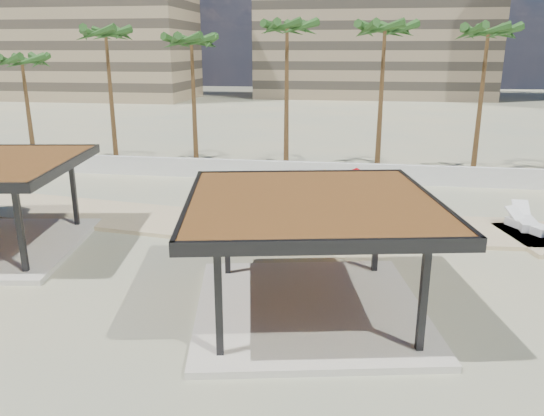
{
  "coord_description": "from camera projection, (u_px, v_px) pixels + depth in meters",
  "views": [
    {
      "loc": [
        1.39,
        -15.82,
        7.82
      ],
      "look_at": [
        -1.86,
        5.3,
        1.4
      ],
      "focal_mm": 35.0,
      "sensor_mm": 36.0,
      "label": 1
    }
  ],
  "objects": [
    {
      "name": "lounger_d",
      "position": [
        524.0,
        221.0,
        23.91
      ],
      "size": [
        0.84,
        2.36,
        0.89
      ],
      "rotation": [
        0.0,
        0.0,
        1.54
      ],
      "color": "silver",
      "rests_on": "promenade"
    },
    {
      "name": "palm_d",
      "position": [
        287.0,
        33.0,
        33.23
      ],
      "size": [
        3.0,
        3.0,
        9.98
      ],
      "color": "brown",
      "rests_on": "ground"
    },
    {
      "name": "building_mid",
      "position": [
        375.0,
        8.0,
        86.57
      ],
      "size": [
        38.0,
        16.0,
        30.4
      ],
      "color": "#847259",
      "rests_on": "ground"
    },
    {
      "name": "lounger_a",
      "position": [
        239.0,
        208.0,
        25.9
      ],
      "size": [
        1.47,
        2.24,
        0.81
      ],
      "rotation": [
        0.0,
        0.0,
        1.97
      ],
      "color": "silver",
      "rests_on": "promenade"
    },
    {
      "name": "ground",
      "position": [
        303.0,
        297.0,
        17.43
      ],
      "size": [
        200.0,
        200.0,
        0.0
      ],
      "primitive_type": "plane",
      "color": "tan",
      "rests_on": "ground"
    },
    {
      "name": "palm_b",
      "position": [
        106.0,
        39.0,
        34.88
      ],
      "size": [
        3.0,
        3.0,
        9.66
      ],
      "color": "brown",
      "rests_on": "ground"
    },
    {
      "name": "lounger_b",
      "position": [
        368.0,
        226.0,
        23.22
      ],
      "size": [
        1.2,
        2.38,
        0.86
      ],
      "rotation": [
        0.0,
        0.0,
        1.36
      ],
      "color": "silver",
      "rests_on": "promenade"
    },
    {
      "name": "building_west",
      "position": [
        81.0,
        0.0,
        83.52
      ],
      "size": [
        34.0,
        16.0,
        32.4
      ],
      "color": "#937F60",
      "rests_on": "ground"
    },
    {
      "name": "palm_c",
      "position": [
        192.0,
        46.0,
        33.57
      ],
      "size": [
        3.0,
        3.0,
        9.16
      ],
      "color": "brown",
      "rests_on": "ground"
    },
    {
      "name": "palm_f",
      "position": [
        488.0,
        38.0,
        31.28
      ],
      "size": [
        3.0,
        3.0,
        9.66
      ],
      "color": "brown",
      "rests_on": "ground"
    },
    {
      "name": "promenade",
      "position": [
        363.0,
        225.0,
        24.37
      ],
      "size": [
        44.45,
        7.97,
        0.24
      ],
      "color": "#C6B284",
      "rests_on": "ground"
    },
    {
      "name": "pavilion_central",
      "position": [
        311.0,
        245.0,
        15.84
      ],
      "size": [
        8.51,
        8.51,
        3.68
      ],
      "rotation": [
        0.0,
        0.0,
        0.19
      ],
      "color": "beige",
      "rests_on": "ground"
    },
    {
      "name": "palm_a",
      "position": [
        22.0,
        64.0,
        35.84
      ],
      "size": [
        3.0,
        3.0,
        7.93
      ],
      "color": "brown",
      "rests_on": "ground"
    },
    {
      "name": "palm_e",
      "position": [
        385.0,
        35.0,
        31.92
      ],
      "size": [
        3.0,
        3.0,
        9.83
      ],
      "color": "brown",
      "rests_on": "ground"
    },
    {
      "name": "boundary_wall",
      "position": [
        329.0,
        172.0,
        32.4
      ],
      "size": [
        56.0,
        0.3,
        1.2
      ],
      "primitive_type": "cube",
      "color": "silver",
      "rests_on": "ground"
    },
    {
      "name": "umbrella_c",
      "position": [
        356.0,
        178.0,
        21.9
      ],
      "size": [
        3.49,
        3.49,
        2.96
      ],
      "rotation": [
        0.0,
        0.0,
        0.05
      ],
      "color": "beige",
      "rests_on": "promenade"
    },
    {
      "name": "lounger_c",
      "position": [
        527.0,
        225.0,
        23.36
      ],
      "size": [
        1.72,
        2.21,
        0.82
      ],
      "rotation": [
        0.0,
        0.0,
        2.12
      ],
      "color": "silver",
      "rests_on": "promenade"
    },
    {
      "name": "umbrella_b",
      "position": [
        325.0,
        179.0,
        22.12
      ],
      "size": [
        4.22,
        4.22,
        2.85
      ],
      "rotation": [
        0.0,
        0.0,
        -0.41
      ],
      "color": "beige",
      "rests_on": "promenade"
    }
  ]
}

